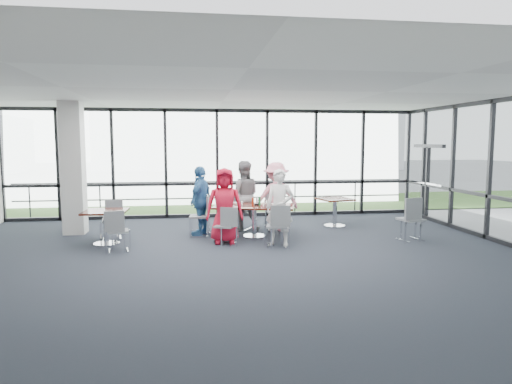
{
  "coord_description": "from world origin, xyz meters",
  "views": [
    {
      "loc": [
        -0.76,
        -8.55,
        2.24
      ],
      "look_at": [
        0.69,
        1.69,
        1.1
      ],
      "focal_mm": 32.0,
      "sensor_mm": 36.0,
      "label": 1
    }
  ],
  "objects": [
    {
      "name": "floor",
      "position": [
        0.0,
        0.0,
        -0.01
      ],
      "size": [
        12.0,
        10.0,
        0.02
      ],
      "primitive_type": "cube",
      "color": "#222A32",
      "rests_on": "ground"
    },
    {
      "name": "ceiling",
      "position": [
        0.0,
        0.0,
        3.2
      ],
      "size": [
        12.0,
        10.0,
        0.04
      ],
      "primitive_type": "cube",
      "color": "silver",
      "rests_on": "ground"
    },
    {
      "name": "wall_front",
      "position": [
        0.0,
        -5.0,
        1.6
      ],
      "size": [
        12.0,
        0.1,
        3.2
      ],
      "primitive_type": "cube",
      "color": "silver",
      "rests_on": "ground"
    },
    {
      "name": "curtain_wall_back",
      "position": [
        0.0,
        5.0,
        1.6
      ],
      "size": [
        12.0,
        0.1,
        3.2
      ],
      "primitive_type": "cube",
      "color": "white",
      "rests_on": "ground"
    },
    {
      "name": "exit_door",
      "position": [
        6.0,
        3.75,
        1.05
      ],
      "size": [
        0.12,
        1.6,
        2.1
      ],
      "primitive_type": "cube",
      "color": "black",
      "rests_on": "ground"
    },
    {
      "name": "structural_column",
      "position": [
        -3.6,
        3.0,
        1.6
      ],
      "size": [
        0.5,
        0.5,
        3.2
      ],
      "primitive_type": "cube",
      "color": "silver",
      "rests_on": "ground"
    },
    {
      "name": "apron",
      "position": [
        0.0,
        10.0,
        -0.02
      ],
      "size": [
        80.0,
        70.0,
        0.02
      ],
      "primitive_type": "cube",
      "color": "gray",
      "rests_on": "ground"
    },
    {
      "name": "grass_strip",
      "position": [
        0.0,
        8.0,
        0.01
      ],
      "size": [
        80.0,
        5.0,
        0.01
      ],
      "primitive_type": "cube",
      "color": "#315623",
      "rests_on": "ground"
    },
    {
      "name": "hangar_main",
      "position": [
        4.0,
        32.0,
        3.0
      ],
      "size": [
        24.0,
        10.0,
        6.0
      ],
      "primitive_type": "cube",
      "color": "silver",
      "rests_on": "ground"
    },
    {
      "name": "guard_rail",
      "position": [
        0.0,
        5.6,
        0.5
      ],
      "size": [
        12.0,
        0.06,
        0.06
      ],
      "primitive_type": "cylinder",
      "rotation": [
        0.0,
        1.57,
        0.0
      ],
      "color": "#2D2D33",
      "rests_on": "ground"
    },
    {
      "name": "main_table",
      "position": [
        0.69,
        1.99,
        0.62
      ],
      "size": [
        2.06,
        1.45,
        0.75
      ],
      "rotation": [
        0.0,
        0.0,
        -0.25
      ],
      "color": "#370E08",
      "rests_on": "ground"
    },
    {
      "name": "side_table_left",
      "position": [
        -2.63,
        1.64,
        0.64
      ],
      "size": [
        0.93,
        0.93,
        0.75
      ],
      "rotation": [
        0.0,
        0.0,
        -0.03
      ],
      "color": "#370E08",
      "rests_on": "ground"
    },
    {
      "name": "side_table_right",
      "position": [
        3.0,
        3.02,
        0.62
      ],
      "size": [
        0.97,
        0.97,
        0.75
      ],
      "rotation": [
        0.0,
        0.0,
        0.25
      ],
      "color": "#370E08",
      "rests_on": "ground"
    },
    {
      "name": "diner_near_left",
      "position": [
        -0.05,
        1.43,
        0.84
      ],
      "size": [
        0.83,
        0.56,
        1.67
      ],
      "primitive_type": "imported",
      "rotation": [
        0.0,
        0.0,
        -0.03
      ],
      "color": "red",
      "rests_on": "ground"
    },
    {
      "name": "diner_near_right",
      "position": [
        1.12,
        1.03,
        0.83
      ],
      "size": [
        0.72,
        0.62,
        1.66
      ],
      "primitive_type": "imported",
      "rotation": [
        0.0,
        0.0,
        -0.35
      ],
      "color": "white",
      "rests_on": "ground"
    },
    {
      "name": "diner_far_left",
      "position": [
        0.53,
        2.87,
        0.88
      ],
      "size": [
        0.89,
        0.59,
        1.76
      ],
      "primitive_type": "imported",
      "rotation": [
        0.0,
        0.0,
        3.07
      ],
      "color": "gray",
      "rests_on": "ground"
    },
    {
      "name": "diner_far_right",
      "position": [
        1.33,
        2.62,
        0.87
      ],
      "size": [
        1.12,
        0.58,
        1.73
      ],
      "primitive_type": "imported",
      "rotation": [
        0.0,
        0.0,
        3.14
      ],
      "color": "pink",
      "rests_on": "ground"
    },
    {
      "name": "diner_end",
      "position": [
        -0.55,
        2.38,
        0.83
      ],
      "size": [
        0.91,
        1.11,
        1.67
      ],
      "primitive_type": "imported",
      "rotation": [
        0.0,
        0.0,
        -2.04
      ],
      "color": "teal",
      "rests_on": "ground"
    },
    {
      "name": "chair_main_nl",
      "position": [
        -0.05,
        1.25,
        0.41
      ],
      "size": [
        0.53,
        0.53,
        0.82
      ],
      "primitive_type": null,
      "rotation": [
        0.0,
        0.0,
        -0.41
      ],
      "color": "slate",
      "rests_on": "ground"
    },
    {
      "name": "chair_main_nr",
      "position": [
        1.03,
        0.89,
        0.45
      ],
      "size": [
        0.52,
        0.52,
        0.89
      ],
      "primitive_type": null,
      "rotation": [
        0.0,
        0.0,
        -0.2
      ],
      "color": "slate",
      "rests_on": "ground"
    },
    {
      "name": "chair_main_fl",
      "position": [
        0.47,
        2.93,
        0.49
      ],
      "size": [
        0.66,
        0.66,
        0.99
      ],
      "primitive_type": null,
      "rotation": [
        0.0,
        0.0,
        2.63
      ],
      "color": "slate",
      "rests_on": "ground"
    },
    {
      "name": "chair_main_fr",
      "position": [
        1.35,
        2.76,
        0.47
      ],
      "size": [
        0.51,
        0.51,
        0.95
      ],
      "primitive_type": null,
      "rotation": [
        0.0,
        0.0,
        3.04
      ],
      "color": "slate",
      "rests_on": "ground"
    },
    {
      "name": "chair_main_end",
      "position": [
        -0.59,
        2.29,
        0.47
      ],
      "size": [
        0.5,
        0.5,
        0.94
      ],
      "primitive_type": null,
      "rotation": [
        0.0,
        0.0,
        -1.67
      ],
      "color": "slate",
      "rests_on": "ground"
    },
    {
      "name": "chair_spare_la",
      "position": [
        -2.27,
        0.95,
        0.42
      ],
      "size": [
        0.48,
        0.48,
        0.84
      ],
      "primitive_type": null,
      "rotation": [
        0.0,
        0.0,
        0.17
      ],
      "color": "slate",
      "rests_on": "ground"
    },
    {
      "name": "chair_spare_lb",
      "position": [
        -2.61,
        2.24,
        0.43
      ],
      "size": [
        0.49,
        0.49,
        0.86
      ],
      "primitive_type": null,
      "rotation": [
        0.0,
        0.0,
        3.31
      ],
      "color": "slate",
      "rests_on": "ground"
    },
    {
      "name": "chair_spare_r",
      "position": [
        4.15,
        1.06,
        0.49
      ],
      "size": [
        0.58,
        0.58,
        0.98
      ],
      "primitive_type": null,
      "rotation": [
        0.0,
        0.0,
        0.24
      ],
      "color": "slate",
      "rests_on": "ground"
    },
    {
      "name": "plate_nl",
      "position": [
        0.16,
        1.76,
        0.76
      ],
      "size": [
        0.24,
        0.24,
        0.01
      ],
      "primitive_type": "cylinder",
      "color": "white",
      "rests_on": "main_table"
    },
    {
      "name": "plate_nr",
      "position": [
        1.14,
        1.49,
        0.76
      ],
      "size": [
        0.27,
        0.27,
        0.01
      ],
      "primitive_type": "cylinder",
      "color": "white",
      "rests_on": "main_table"
    },
    {
      "name": "plate_fl",
      "position": [
        0.34,
        2.47,
        0.76
      ],
      "size": [
        0.27,
        0.27,
        0.01
      ],
      "primitive_type": "cylinder",
      "color": "white",
      "rests_on": "main_table"
    },
    {
      "name": "plate_fr",
      "position": [
        1.23,
        2.13,
        0.76
      ],
      "size": [
        0.24,
        0.24,
        0.01
      ],
      "primitive_type": "cylinder",
      "color": "white",
      "rests_on": "main_table"
    },
    {
      "name": "plate_end",
      "position": [
        -0.06,
        2.22,
        0.76
      ],
      "size": [
        0.24,
        0.24,
        0.01
      ],
      "primitive_type": "cylinder",
      "color": "white",
      "rests_on": "main_table"
    },
    {
      "name": "tumbler_a",
      "position": [
        0.37,
        1.86,
        0.82
      ],
      "size": [
        0.07,
        0.07,
        0.14
      ],
      "primitive_type": "cylinder",
      "color": "white",
      "rests_on": "main_table"
    },
    {
      "name": "tumbler_b",
      "position": [
        0.92,
        1.71,
        0.83
      ],
      "size": [
        0.08,
        0.08,
        0.15
      ],
      "primitive_type": "cylinder",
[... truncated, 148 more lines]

